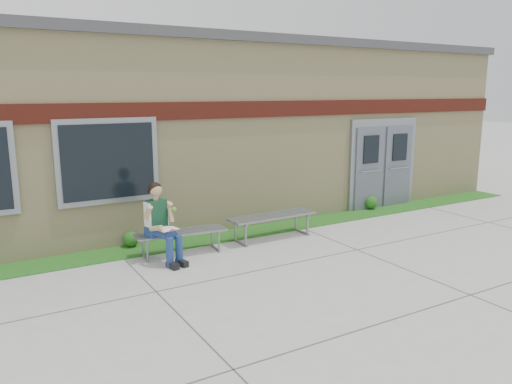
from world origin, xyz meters
TOP-DOWN VIEW (x-y plane):
  - ground at (0.00, 0.00)m, footprint 80.00×80.00m
  - grass_strip at (0.00, 2.60)m, footprint 16.00×0.80m
  - school_building at (-0.00, 5.99)m, footprint 16.20×6.22m
  - bench_left at (-1.98, 1.99)m, footprint 1.72×0.63m
  - bench_right at (0.02, 1.99)m, footprint 1.90×0.57m
  - girl at (-2.43, 1.78)m, footprint 0.57×0.92m
  - shrub_mid at (-2.68, 2.85)m, footprint 0.29×0.29m
  - shrub_east at (3.55, 2.85)m, footprint 0.33×0.33m

SIDE VIEW (x-z plane):
  - ground at x=0.00m, z-range 0.00..0.00m
  - grass_strip at x=0.00m, z-range 0.00..0.02m
  - shrub_mid at x=-2.68m, z-range 0.02..0.31m
  - shrub_east at x=3.55m, z-range 0.02..0.35m
  - bench_left at x=-1.98m, z-range 0.12..0.56m
  - bench_right at x=0.02m, z-range 0.13..0.62m
  - girl at x=-2.43m, z-range 0.01..1.43m
  - school_building at x=0.00m, z-range 0.00..4.20m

